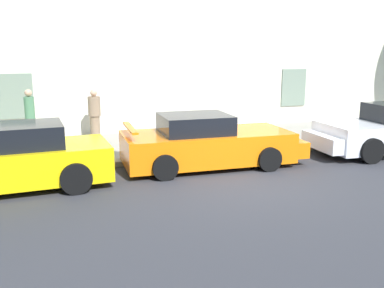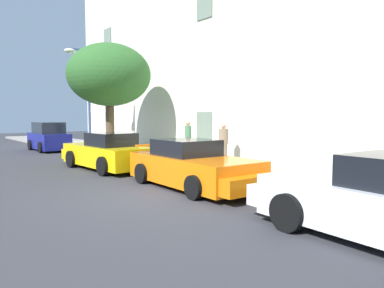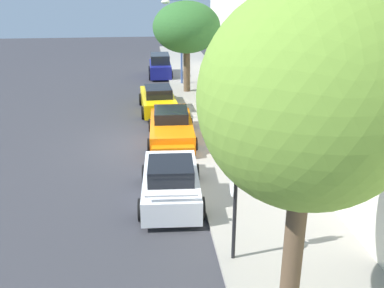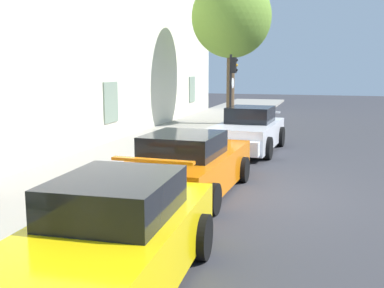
{
  "view_description": "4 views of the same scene",
  "coord_description": "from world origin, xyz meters",
  "views": [
    {
      "loc": [
        -4.33,
        -9.19,
        3.12
      ],
      "look_at": [
        -0.77,
        1.26,
        0.68
      ],
      "focal_mm": 40.06,
      "sensor_mm": 36.0,
      "label": 1
    },
    {
      "loc": [
        8.21,
        -5.33,
        2.18
      ],
      "look_at": [
        0.27,
        0.98,
        1.37
      ],
      "focal_mm": 33.68,
      "sensor_mm": 36.0,
      "label": 2
    },
    {
      "loc": [
        18.66,
        0.3,
        7.11
      ],
      "look_at": [
        1.65,
        2.19,
        0.54
      ],
      "focal_mm": 40.2,
      "sensor_mm": 36.0,
      "label": 3
    },
    {
      "loc": [
        -10.23,
        -1.59,
        2.88
      ],
      "look_at": [
        -1.53,
        0.99,
        1.37
      ],
      "focal_mm": 43.08,
      "sensor_mm": 36.0,
      "label": 4
    }
  ],
  "objects": [
    {
      "name": "ground_plane",
      "position": [
        0.0,
        0.0,
        0.0
      ],
      "size": [
        80.0,
        80.0,
        0.0
      ],
      "primitive_type": "plane",
      "color": "#333338"
    },
    {
      "name": "sidewalk",
      "position": [
        0.0,
        4.14,
        0.07
      ],
      "size": [
        60.0,
        4.12,
        0.14
      ],
      "primitive_type": "cube",
      "color": "gray",
      "rests_on": "ground"
    },
    {
      "name": "sportscar_red_lead",
      "position": [
        -5.45,
        0.99,
        0.64
      ],
      "size": [
        5.03,
        2.21,
        1.48
      ],
      "color": "yellow",
      "rests_on": "ground"
    },
    {
      "name": "sportscar_yellow_flank",
      "position": [
        -0.12,
        1.43,
        0.61
      ],
      "size": [
        4.98,
        2.3,
        1.43
      ],
      "color": "orange",
      "rests_on": "ground"
    },
    {
      "name": "sportscar_white_middle",
      "position": [
        5.35,
        1.05,
        0.66
      ],
      "size": [
        4.67,
        2.26,
        1.51
      ],
      "color": "white",
      "rests_on": "ground"
    },
    {
      "name": "hatchback_parked",
      "position": [
        -14.62,
        1.52,
        0.81
      ],
      "size": [
        3.81,
        1.81,
        1.75
      ],
      "color": "navy",
      "rests_on": "ground"
    },
    {
      "name": "tree_near_kerb",
      "position": [
        -9.28,
        3.06,
        4.25
      ],
      "size": [
        4.3,
        4.3,
        5.75
      ],
      "color": "brown",
      "rests_on": "sidewalk"
    },
    {
      "name": "tree_midblock",
      "position": [
        11.9,
        3.02,
        5.21
      ],
      "size": [
        3.79,
        3.79,
        7.03
      ],
      "color": "brown",
      "rests_on": "sidewalk"
    },
    {
      "name": "traffic_light",
      "position": [
        9.18,
        2.38,
        2.38
      ],
      "size": [
        0.44,
        0.36,
        3.28
      ],
      "color": "black",
      "rests_on": "sidewalk"
    },
    {
      "name": "street_lamp",
      "position": [
        -11.65,
        2.52,
        4.16
      ],
      "size": [
        0.44,
        1.42,
        5.84
      ],
      "color": "#3F5999",
      "rests_on": "sidewalk"
    },
    {
      "name": "pedestrian_admiring",
      "position": [
        -4.85,
        4.82,
        1.08
      ],
      "size": [
        0.42,
        0.42,
        1.8
      ],
      "color": "#4C7F59",
      "rests_on": "sidewalk"
    },
    {
      "name": "pedestrian_strolling",
      "position": [
        -2.86,
        5.17,
        1.0
      ],
      "size": [
        0.51,
        0.51,
        1.7
      ],
      "color": "#8C7259",
      "rests_on": "sidewalk"
    }
  ]
}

